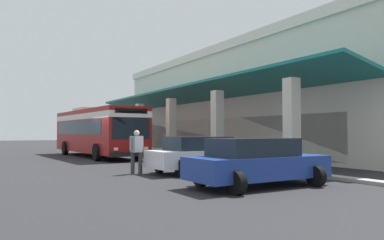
% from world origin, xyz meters
% --- Properties ---
extents(ground, '(120.00, 120.00, 0.00)m').
position_xyz_m(ground, '(0.00, 8.00, 0.00)').
color(ground, '#262628').
extents(curb_strip, '(34.59, 0.50, 0.12)m').
position_xyz_m(curb_strip, '(-2.66, 4.24, 0.06)').
color(curb_strip, '#9E998E').
rests_on(curb_strip, ground).
extents(plaza_building, '(29.13, 15.07, 7.88)m').
position_xyz_m(plaza_building, '(-2.66, 13.87, 3.95)').
color(plaza_building, beige).
rests_on(plaza_building, ground).
extents(transit_bus, '(11.34, 3.24, 3.34)m').
position_xyz_m(transit_bus, '(-4.26, 0.38, 1.85)').
color(transit_bus, maroon).
rests_on(transit_bus, ground).
extents(parked_sedan_white, '(2.49, 4.43, 1.47)m').
position_xyz_m(parked_sedan_white, '(7.73, 1.24, 0.75)').
color(parked_sedan_white, silver).
rests_on(parked_sedan_white, ground).
extents(parked_sedan_blue, '(2.46, 4.41, 1.47)m').
position_xyz_m(parked_sedan_blue, '(11.91, 0.65, 0.75)').
color(parked_sedan_blue, navy).
rests_on(parked_sedan_blue, ground).
extents(pedestrian, '(0.44, 0.66, 1.73)m').
position_xyz_m(pedestrian, '(6.78, -1.18, 0.98)').
color(pedestrian, '#38383D').
rests_on(pedestrian, ground).
extents(potted_palm, '(1.68, 1.58, 2.98)m').
position_xyz_m(potted_palm, '(-8.07, 5.21, 0.71)').
color(potted_palm, '#4C4742').
rests_on(potted_palm, ground).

